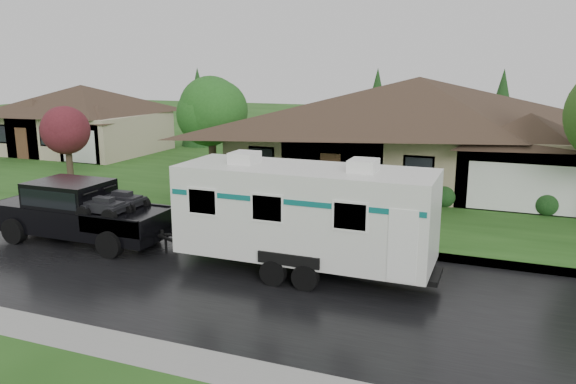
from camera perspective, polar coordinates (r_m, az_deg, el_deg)
The scene contains 11 objects.
ground at distance 18.64m, azimuth -0.40°, elevation -7.21°, with size 140.00×140.00×0.00m, color #234D18.
road at distance 16.92m, azimuth -2.96°, elevation -9.35°, with size 140.00×8.00×0.01m, color black.
curb at distance 20.60m, azimuth 1.94°, elevation -5.01°, with size 140.00×0.50×0.15m, color gray.
lawn at distance 32.53m, azimuth 9.51°, elevation 1.50°, with size 140.00×26.00×0.15m, color #234D18.
house_main at distance 30.50m, azimuth 13.53°, elevation 7.25°, with size 19.44×10.80×6.90m.
house_far at distance 42.94m, azimuth -20.03°, elevation 7.54°, with size 10.80×8.64×5.80m.
tree_left_green at distance 28.60m, azimuth -7.79°, elevation 7.91°, with size 3.34×3.34×5.52m.
tree_red at distance 31.34m, azimuth -21.56°, elevation 5.83°, with size 2.52×2.52×4.17m.
shrub_row at distance 26.56m, azimuth 11.16°, elevation 0.14°, with size 13.60×1.00×1.00m.
pickup_truck at distance 21.93m, azimuth -20.55°, elevation -1.68°, with size 6.72×2.55×2.24m.
travel_trailer at distance 17.22m, azimuth 1.71°, elevation -2.03°, with size 8.28×2.91×3.72m.
Camera 1 is at (6.54, -16.23, 6.41)m, focal length 35.00 mm.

